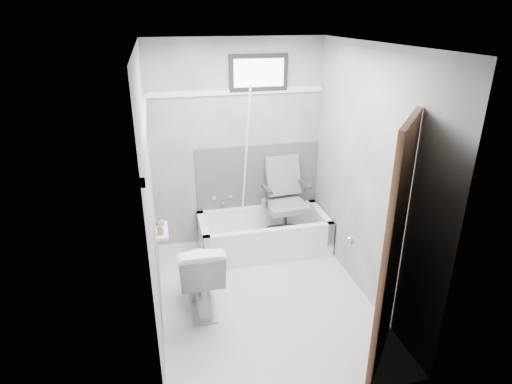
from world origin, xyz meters
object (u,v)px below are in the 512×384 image
object	(u,v)px
toilet	(200,273)
soap_bottle_b	(160,222)
bathtub	(264,233)
office_chair	(286,200)
door	(448,268)
soap_bottle_a	(160,228)

from	to	relation	value
toilet	soap_bottle_b	size ratio (longest dim) A/B	7.42
bathtub	toilet	size ratio (longest dim) A/B	2.01
bathtub	soap_bottle_b	world-z (taller)	soap_bottle_b
office_chair	toilet	size ratio (longest dim) A/B	1.26
soap_bottle_b	office_chair	bearing A→B (deg)	34.29
toilet	soap_bottle_b	world-z (taller)	soap_bottle_b
office_chair	toilet	xyz separation A→B (m)	(-1.13, -0.96, -0.23)
bathtub	door	xyz separation A→B (m)	(0.75, -2.21, 0.79)
toilet	soap_bottle_a	world-z (taller)	soap_bottle_a
bathtub	toilet	bearing A→B (deg)	-132.99
bathtub	door	bearing A→B (deg)	-71.25
bathtub	office_chair	world-z (taller)	office_chair
door	soap_bottle_a	distance (m)	2.23
door	toilet	bearing A→B (deg)	140.94
soap_bottle_a	soap_bottle_b	size ratio (longest dim) A/B	1.10
bathtub	soap_bottle_a	xyz separation A→B (m)	(-1.17, -1.08, 0.76)
soap_bottle_a	soap_bottle_b	world-z (taller)	soap_bottle_a
office_chair	soap_bottle_b	xyz separation A→B (m)	(-1.45, -0.99, 0.37)
soap_bottle_b	door	bearing A→B (deg)	-33.52
bathtub	door	size ratio (longest dim) A/B	0.75
bathtub	office_chair	distance (m)	0.48
office_chair	door	distance (m)	2.34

